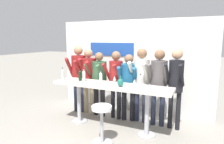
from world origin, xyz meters
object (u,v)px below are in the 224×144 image
Objects in this scene: person_far_left at (79,72)px; person_rightmost at (176,79)px; person_far_right at (159,79)px; wine_glass_1 at (134,82)px; wine_bottle_3 at (63,74)px; person_center at (116,77)px; person_right at (141,77)px; wine_bottle_0 at (101,77)px; wine_bottle_4 at (80,75)px; person_left at (89,74)px; bar_stool at (102,119)px; wine_glass_0 at (114,79)px; tasting_table at (110,91)px; person_center_right at (129,80)px; wine_bottle_1 at (84,75)px; decorative_vase at (120,82)px; wine_bottle_2 at (140,82)px; person_center_left at (99,77)px.

person_far_left is 1.00× the size of person_rightmost.
person_far_right is 0.75m from wine_glass_1.
person_far_right is 6.01× the size of wine_bottle_3.
wine_bottle_3 is (-0.02, -0.62, 0.03)m from person_far_left.
person_right reaches higher than person_center.
wine_bottle_0 is at bearing -91.34° from person_center.
person_rightmost is at bearing 14.27° from wine_bottle_4.
person_right is 9.80× the size of wine_glass_1.
person_right is 0.99× the size of person_rightmost.
person_far_left is at bearing 127.03° from wine_bottle_4.
bar_stool is at bearing -43.88° from person_left.
person_right is 9.80× the size of wine_glass_0.
person_center_right reaches higher than tasting_table.
wine_bottle_1 is at bearing -127.06° from person_center.
wine_bottle_3 is (-1.35, 0.60, 0.64)m from bar_stool.
person_far_left is at bearing 154.57° from tasting_table.
wine_bottle_0 is at bearing -154.48° from person_rightmost.
person_center_right is at bearing 28.96° from wine_bottle_4.
wine_bottle_2 is at bearing -3.57° from decorative_vase.
decorative_vase is (-0.22, -0.72, 0.00)m from person_right.
person_left is 1.79m from person_far_right.
person_far_left is 1.88m from wine_glass_1.
person_center_right is at bearing -9.22° from person_far_left.
wine_bottle_0 is at bearing -137.51° from person_center_right.
wine_bottle_3 is (-2.48, -0.60, 0.01)m from person_rightmost.
wine_glass_1 is (1.46, -0.65, 0.07)m from person_left.
wine_bottle_2 is 1.35× the size of decorative_vase.
wine_bottle_1 reaches higher than decorative_vase.
person_right reaches higher than wine_bottle_0.
person_rightmost reaches higher than wine_bottle_4.
person_center_right reaches higher than wine_bottle_1.
person_far_left is 6.19× the size of wine_bottle_4.
wine_glass_1 is at bearing -33.07° from person_center.
person_left reaches higher than wine_bottle_3.
wine_bottle_3 is at bearing -166.39° from person_center_right.
person_far_right is (1.48, 0.03, 0.08)m from person_center_left.
wine_bottle_4 is at bearing 10.42° from wine_bottle_3.
person_left is 0.87m from wine_bottle_0.
wine_glass_0 is at bearing -32.31° from person_far_left.
wine_bottle_1 is at bearing -148.71° from person_right.
decorative_vase is (0.96, -0.14, -0.04)m from wine_bottle_1.
wine_glass_1 is (0.80, -0.09, -0.00)m from wine_bottle_0.
person_right is at bearing 39.95° from wine_bottle_0.
person_center_right is 0.71m from person_far_right.
person_center is at bearing 5.49° from person_left.
person_center reaches higher than wine_bottle_1.
person_center_left is 0.93× the size of person_right.
person_rightmost is 2.02m from wine_bottle_1.
wine_bottle_4 reaches higher than bar_stool.
decorative_vase is at bearing 75.67° from bar_stool.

